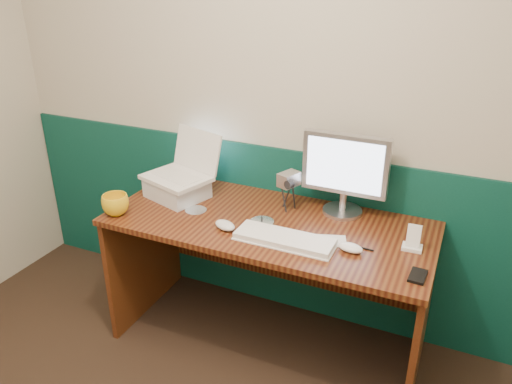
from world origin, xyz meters
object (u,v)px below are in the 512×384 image
at_px(laptop, 175,155).
at_px(monitor, 345,174).
at_px(keyboard, 285,240).
at_px(mug, 115,205).
at_px(desk, 268,284).
at_px(camcorder, 289,191).

bearing_deg(laptop, monitor, 29.65).
xyz_separation_m(keyboard, mug, (-0.88, -0.09, 0.04)).
relative_size(desk, keyboard, 3.53).
xyz_separation_m(desk, monitor, (0.31, 0.24, 0.59)).
xyz_separation_m(monitor, camcorder, (-0.27, -0.08, -0.11)).
relative_size(keyboard, mug, 3.37).
xyz_separation_m(laptop, camcorder, (0.60, 0.11, -0.14)).
relative_size(laptop, camcorder, 1.64).
distance_m(laptop, mug, 0.40).
height_order(keyboard, mug, mug).
distance_m(monitor, mug, 1.16).
distance_m(monitor, keyboard, 0.47).
bearing_deg(monitor, desk, -141.47).
relative_size(laptop, keyboard, 0.74).
xyz_separation_m(laptop, mug, (-0.17, -0.30, -0.19)).
bearing_deg(keyboard, camcorder, 108.44).
xyz_separation_m(desk, mug, (-0.73, -0.25, 0.43)).
bearing_deg(mug, keyboard, 5.61).
distance_m(desk, mug, 0.88).
height_order(monitor, keyboard, monitor).
distance_m(desk, monitor, 0.70).
xyz_separation_m(monitor, mug, (-1.04, -0.49, -0.16)).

